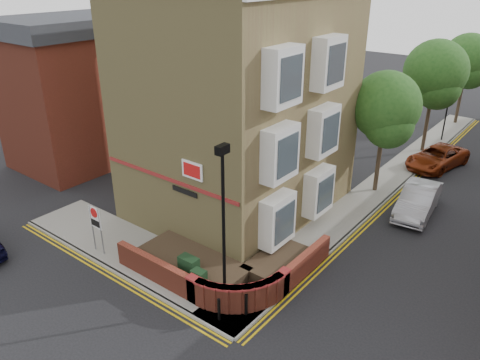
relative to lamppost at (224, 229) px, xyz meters
name	(u,v)px	position (x,y,z in m)	size (l,w,h in m)	color
ground	(172,305)	(-1.60, -1.20, -3.34)	(120.00, 120.00, 0.00)	black
pavement_corner	(140,254)	(-5.10, 0.30, -3.28)	(13.00, 3.00, 0.12)	gray
pavement_main	(388,179)	(0.40, 14.80, -3.28)	(2.00, 32.00, 0.12)	gray
kerb_side	(113,270)	(-5.10, -1.20, -3.28)	(13.00, 0.15, 0.12)	gray
kerb_main_near	(405,183)	(1.40, 14.80, -3.28)	(0.15, 32.00, 0.12)	gray
yellow_lines_side	(108,274)	(-5.10, -1.45, -3.34)	(13.00, 0.28, 0.01)	gold
yellow_lines_main	(409,185)	(1.65, 14.80, -3.34)	(0.28, 32.00, 0.01)	gold
corner_building	(242,90)	(-4.44, 6.80, 2.88)	(8.95, 10.40, 13.60)	#998A51
garden_wall	(215,274)	(-1.60, 1.30, -3.34)	(6.80, 6.00, 1.20)	maroon
lamppost	(224,229)	(0.00, 0.00, 0.00)	(0.25, 0.50, 6.30)	black
utility_cabinet_large	(189,270)	(-1.90, 0.10, -2.62)	(0.80, 0.45, 1.20)	black
utility_cabinet_small	(199,283)	(-1.10, -0.20, -2.67)	(0.55, 0.40, 1.10)	black
bollard_near	(219,309)	(0.40, -0.80, -2.77)	(0.11, 0.11, 0.90)	black
bollard_far	(246,305)	(1.00, 0.00, -2.77)	(0.11, 0.11, 0.90)	black
zone_sign	(96,221)	(-6.60, -0.70, -1.70)	(0.72, 0.07, 2.20)	slate
side_building	(92,88)	(-16.60, 6.80, 1.20)	(6.40, 10.40, 9.00)	maroon
tree_near	(385,111)	(0.40, 12.85, 1.36)	(3.64, 3.65, 6.70)	#382B1E
tree_mid	(435,76)	(0.40, 20.85, 1.85)	(4.03, 4.03, 7.42)	#382B1E
tree_far	(467,62)	(0.40, 28.85, 1.57)	(3.81, 3.81, 7.00)	#382B1E
traffic_light_assembly	(448,104)	(0.80, 23.80, -0.56)	(0.20, 0.16, 4.20)	black
silver_car_near	(418,200)	(3.13, 11.69, -2.60)	(1.56, 4.49, 1.48)	#9A9AA1
red_car_main	(437,157)	(2.00, 18.58, -2.68)	(2.20, 4.78, 1.33)	maroon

